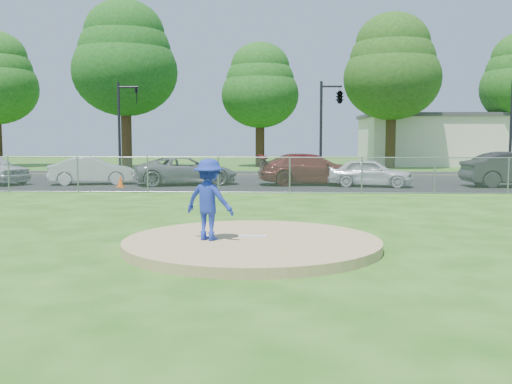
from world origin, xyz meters
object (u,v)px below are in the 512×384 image
parked_car_gray (186,171)px  commercial_building (459,139)px  tree_right (392,66)px  tree_left (125,58)px  parked_car_white (92,171)px  traffic_signal_center (338,98)px  parked_car_pearl (370,173)px  traffic_cone (121,181)px  pitcher (209,200)px  parked_car_darkred (311,169)px  tree_center (260,85)px  traffic_signal_left (123,120)px

parked_car_gray → commercial_building: bearing=-59.6°
commercial_building → tree_right: tree_right is taller
tree_left → parked_car_white: bearing=-81.3°
traffic_signal_center → parked_car_white: bearing=-154.7°
parked_car_gray → parked_car_pearl: size_ratio=1.28×
tree_right → traffic_cone: (-15.84, -17.62, -7.34)m
pitcher → parked_car_darkred: bearing=-75.6°
commercial_building → traffic_cone: 32.91m
tree_left → tree_center: (10.00, 3.00, -1.77)m
parked_car_white → parked_car_pearl: bearing=-107.1°
traffic_signal_center → parked_car_pearl: bearing=-82.4°
commercial_building → tree_left: 28.55m
tree_center → traffic_signal_left: bearing=-122.9°
parked_car_pearl → traffic_signal_left: bearing=75.1°
traffic_cone → parked_car_gray: 3.28m
commercial_building → parked_car_pearl: (-11.14, -22.72, -1.48)m
traffic_cone → parked_car_gray: (2.82, 1.62, 0.40)m
traffic_signal_left → traffic_cone: (1.92, -7.62, -3.05)m
tree_left → parked_car_gray: size_ratio=2.51×
commercial_building → parked_car_gray: commercial_building is taller
traffic_cone → parked_car_white: size_ratio=0.15×
tree_left → tree_right: size_ratio=1.08×
tree_right → parked_car_pearl: 18.58m
traffic_cone → parked_car_gray: bearing=29.8°
traffic_signal_center → tree_right: bearing=63.3°
parked_car_gray → tree_left: bearing=7.7°
pitcher → parked_car_white: 17.95m
pitcher → tree_left: bearing=-47.2°
tree_left → parked_car_darkred: tree_left is taller
commercial_building → tree_right: 10.73m
pitcher → traffic_cone: bearing=-42.9°
traffic_signal_left → commercial_building: bearing=32.9°
commercial_building → traffic_signal_center: 20.17m
tree_center → parked_car_white: tree_center is taller
tree_left → parked_car_gray: (6.98, -15.00, -7.54)m
tree_center → traffic_signal_left: size_ratio=1.76×
tree_center → pitcher: size_ratio=5.84×
tree_left → tree_center: tree_left is taller
commercial_building → traffic_cone: commercial_building is taller
tree_left → traffic_cone: size_ratio=20.97×
tree_center → parked_car_darkred: size_ratio=1.87×
commercial_building → traffic_signal_center: size_ratio=2.93×
pitcher → parked_car_pearl: 16.46m
traffic_signal_left → parked_car_white: traffic_signal_left is taller
tree_center → traffic_signal_left: (-7.76, -12.00, -3.11)m
tree_left → parked_car_pearl: 23.58m
traffic_signal_left → tree_center: bearing=57.1°
commercial_building → traffic_cone: (-22.84, -23.62, -1.85)m
commercial_building → parked_car_gray: 29.78m
tree_right → parked_car_pearl: size_ratio=2.98×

